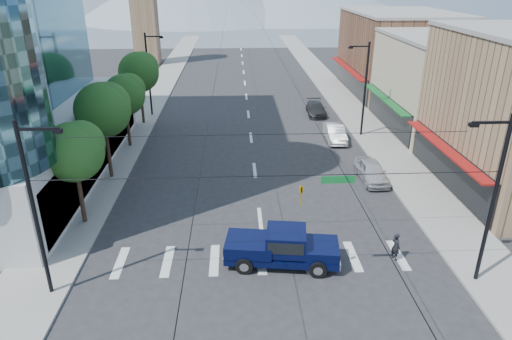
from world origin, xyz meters
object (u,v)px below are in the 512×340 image
object	(u,v)px
pedestrian	(396,247)
parked_car_far	(316,109)
pickup_truck	(281,246)
parked_car_mid	(335,133)
parked_car_near	(372,171)

from	to	relation	value
pedestrian	parked_car_far	distance (m)	28.38
pickup_truck	pedestrian	xyz separation A→B (m)	(6.37, 0.12, -0.28)
pickup_truck	parked_car_far	size ratio (longest dim) A/B	1.35
parked_car_far	parked_car_mid	bearing A→B (deg)	-85.42
pickup_truck	parked_car_near	world-z (taller)	pickup_truck
parked_car_near	parked_car_far	distance (m)	17.96
pedestrian	parked_car_near	distance (m)	10.58
pedestrian	parked_car_far	bearing A→B (deg)	-24.65
pickup_truck	parked_car_near	distance (m)	13.25
parked_car_near	parked_car_far	size ratio (longest dim) A/B	0.95
pickup_truck	pedestrian	world-z (taller)	pickup_truck
parked_car_near	parked_car_mid	size ratio (longest dim) A/B	0.98
parked_car_mid	parked_car_far	distance (m)	8.74
pedestrian	pickup_truck	bearing A→B (deg)	67.19
pickup_truck	pedestrian	distance (m)	6.38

